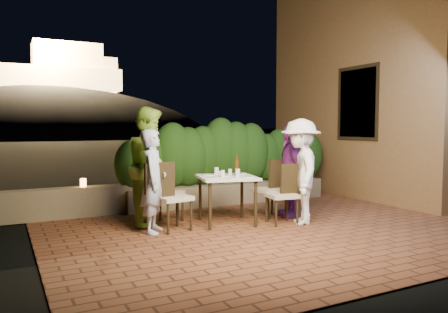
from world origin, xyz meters
TOP-DOWN VIEW (x-y plane):
  - ground at (0.00, 0.00)m, footprint 400.00×400.00m
  - terrace_floor at (0.00, 0.50)m, footprint 7.00×6.00m
  - building_wall at (3.60, 2.00)m, footprint 1.60×5.00m
  - window_pane at (2.82, 1.50)m, footprint 0.08×1.00m
  - window_frame at (2.81, 1.50)m, footprint 0.06×1.15m
  - planter at (0.20, 2.30)m, footprint 4.20×0.55m
  - hedge at (0.20, 2.30)m, footprint 4.00×0.70m
  - parapet at (-2.80, 2.30)m, footprint 2.20×0.30m
  - hill at (2.00, 60.00)m, footprint 52.00×40.00m
  - fortress at (2.00, 60.00)m, footprint 26.00×8.00m
  - dining_table at (-0.69, 0.68)m, footprint 1.02×1.02m
  - plate_nw at (-1.00, 0.53)m, footprint 0.21×0.21m
  - plate_sw at (-0.90, 0.92)m, footprint 0.21×0.21m
  - plate_ne at (-0.47, 0.40)m, footprint 0.21×0.21m
  - plate_se at (-0.38, 0.84)m, footprint 0.21×0.21m
  - plate_centre at (-0.72, 0.72)m, footprint 0.21×0.21m
  - plate_front at (-0.72, 0.36)m, footprint 0.21×0.21m
  - glass_nw at (-0.83, 0.56)m, footprint 0.07×0.07m
  - glass_sw at (-0.76, 0.91)m, footprint 0.07×0.07m
  - glass_ne at (-0.57, 0.56)m, footprint 0.07×0.07m
  - glass_se at (-0.58, 0.79)m, footprint 0.06×0.06m
  - beer_bottle at (-0.50, 0.71)m, footprint 0.06×0.06m
  - bowl at (-0.67, 0.99)m, footprint 0.22×0.22m
  - chair_left_front at (-1.60, 0.65)m, footprint 0.54×0.54m
  - chair_left_back at (-1.50, 1.12)m, footprint 0.63×0.63m
  - chair_right_front at (0.06, 0.27)m, footprint 0.50×0.50m
  - chair_right_back at (0.17, 0.77)m, footprint 0.48×0.48m
  - diner_blue at (-1.89, 0.65)m, footprint 0.57×0.65m
  - diner_green at (-1.76, 1.20)m, footprint 0.93×1.06m
  - diner_white at (0.33, 0.15)m, footprint 1.04×1.22m
  - diner_purple at (0.50, 0.67)m, footprint 0.63×0.98m
  - parapet_lamp at (-2.59, 2.30)m, footprint 0.10×0.10m

SIDE VIEW (x-z plane):
  - hill at x=2.00m, z-range -15.00..7.00m
  - terrace_floor at x=0.00m, z-range -0.15..0.00m
  - ground at x=0.00m, z-range -0.02..-0.02m
  - planter at x=0.20m, z-range 0.00..0.40m
  - parapet at x=-2.80m, z-range 0.00..0.50m
  - dining_table at x=-0.69m, z-range 0.00..0.75m
  - chair_right_front at x=0.06m, z-range 0.00..0.94m
  - chair_right_back at x=0.17m, z-range 0.00..0.97m
  - chair_left_back at x=-1.50m, z-range 0.00..0.98m
  - chair_left_front at x=-1.60m, z-range 0.00..1.01m
  - parapet_lamp at x=-2.59m, z-range 0.50..0.64m
  - diner_blue at x=-1.89m, z-range 0.00..1.49m
  - plate_centre at x=-0.72m, z-range 0.75..0.76m
  - plate_ne at x=-0.47m, z-range 0.75..0.76m
  - plate_sw at x=-0.90m, z-range 0.75..0.76m
  - plate_se at x=-0.38m, z-range 0.75..0.76m
  - plate_nw at x=-1.00m, z-range 0.75..0.76m
  - plate_front at x=-0.72m, z-range 0.75..0.76m
  - bowl at x=-0.67m, z-range 0.75..0.79m
  - diner_purple at x=0.50m, z-range 0.00..1.55m
  - glass_se at x=-0.58m, z-range 0.75..0.85m
  - glass_nw at x=-0.83m, z-range 0.75..0.86m
  - glass_ne at x=-0.57m, z-range 0.75..0.87m
  - glass_sw at x=-0.76m, z-range 0.75..0.87m
  - diner_white at x=0.33m, z-range 0.00..1.64m
  - diner_green at x=-1.76m, z-range 0.00..1.82m
  - beer_bottle at x=-0.50m, z-range 0.75..1.08m
  - hedge at x=0.20m, z-range 0.40..1.50m
  - window_pane at x=2.82m, z-range 1.30..2.70m
  - window_frame at x=2.81m, z-range 1.23..2.77m
  - building_wall at x=3.60m, z-range 0.00..5.00m
  - fortress at x=2.00m, z-range 6.50..14.50m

